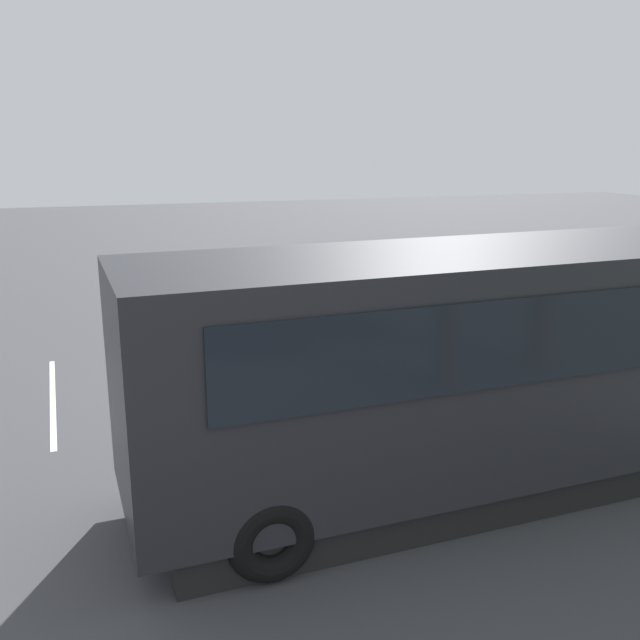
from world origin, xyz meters
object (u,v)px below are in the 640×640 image
(tour_bus, at_px, (480,369))
(traffic_cone, at_px, (294,330))
(stunt_motorcycle, at_px, (201,317))
(spectator_far_left, at_px, (476,353))
(spectator_centre, at_px, (323,361))
(parked_motorcycle_silver, at_px, (392,398))
(spectator_left, at_px, (404,355))

(tour_bus, relative_size, traffic_cone, 15.02)
(tour_bus, distance_m, traffic_cone, 7.50)
(stunt_motorcycle, bearing_deg, tour_bus, 107.16)
(spectator_far_left, xyz_separation_m, stunt_motorcycle, (3.94, -5.57, -0.37))
(spectator_centre, relative_size, stunt_motorcycle, 0.85)
(spectator_centre, bearing_deg, parked_motorcycle_silver, 150.71)
(spectator_left, xyz_separation_m, spectator_centre, (1.46, -0.01, 0.04))
(tour_bus, distance_m, stunt_motorcycle, 8.53)
(tour_bus, bearing_deg, spectator_left, -93.56)
(spectator_left, bearing_deg, traffic_cone, -82.09)
(stunt_motorcycle, bearing_deg, spectator_left, 116.53)
(spectator_left, distance_m, stunt_motorcycle, 5.99)
(spectator_left, height_order, stunt_motorcycle, spectator_left)
(tour_bus, xyz_separation_m, stunt_motorcycle, (2.50, -8.09, -1.03))
(spectator_left, height_order, traffic_cone, spectator_left)
(parked_motorcycle_silver, bearing_deg, spectator_far_left, -169.27)
(spectator_left, distance_m, spectator_centre, 1.46)
(tour_bus, distance_m, spectator_far_left, 2.98)
(tour_bus, bearing_deg, spectator_centre, -64.97)
(spectator_left, height_order, spectator_centre, spectator_centre)
(spectator_left, distance_m, traffic_cone, 4.72)
(spectator_far_left, xyz_separation_m, spectator_centre, (2.73, -0.24, 0.07))
(tour_bus, xyz_separation_m, traffic_cone, (0.47, -7.36, -1.34))
(tour_bus, height_order, spectator_far_left, tour_bus)
(spectator_far_left, xyz_separation_m, spectator_left, (1.27, -0.23, 0.03))
(parked_motorcycle_silver, distance_m, traffic_cone, 5.18)
(spectator_centre, xyz_separation_m, traffic_cone, (-0.82, -4.60, -0.75))
(stunt_motorcycle, height_order, traffic_cone, stunt_motorcycle)
(spectator_far_left, height_order, spectator_centre, spectator_centre)
(spectator_far_left, bearing_deg, traffic_cone, -68.48)
(spectator_far_left, distance_m, spectator_left, 1.29)
(traffic_cone, bearing_deg, spectator_left, 97.91)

